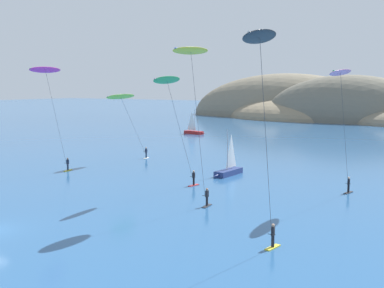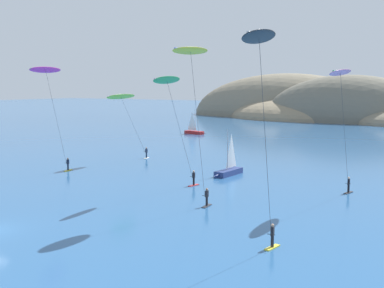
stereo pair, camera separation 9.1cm
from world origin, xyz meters
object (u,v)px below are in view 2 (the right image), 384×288
(kitesurfer_lime, at_px, (123,101))
(sailboat_far, at_px, (195,131))
(kitesurfer_black, at_px, (260,56))
(kitesurfer_pink, at_px, (341,81))
(kitesurfer_green, at_px, (170,91))
(kitesurfer_yellow, at_px, (192,63))
(sailboat_near, at_px, (227,170))
(kitesurfer_magenta, at_px, (48,79))

(kitesurfer_lime, bearing_deg, sailboat_far, 107.73)
(kitesurfer_black, bearing_deg, sailboat_far, 124.10)
(sailboat_far, bearing_deg, kitesurfer_pink, -47.22)
(kitesurfer_green, xyz_separation_m, kitesurfer_yellow, (5.40, -4.52, 2.39))
(sailboat_near, relative_size, kitesurfer_black, 0.42)
(sailboat_near, height_order, kitesurfer_pink, kitesurfer_pink)
(kitesurfer_green, bearing_deg, kitesurfer_black, -40.59)
(sailboat_far, bearing_deg, kitesurfer_magenta, -77.50)
(kitesurfer_green, relative_size, kitesurfer_magenta, 0.90)
(kitesurfer_green, relative_size, kitesurfer_black, 0.85)
(sailboat_near, xyz_separation_m, kitesurfer_lime, (-17.30, 0.84, 8.32))
(kitesurfer_black, xyz_separation_m, kitesurfer_lime, (-32.94, 26.80, -3.81))
(kitesurfer_lime, bearing_deg, kitesurfer_green, -37.77)
(sailboat_near, height_order, kitesurfer_lime, kitesurfer_lime)
(sailboat_near, height_order, kitesurfer_black, kitesurfer_black)
(sailboat_far, height_order, kitesurfer_pink, kitesurfer_pink)
(kitesurfer_green, height_order, kitesurfer_black, kitesurfer_black)
(sailboat_near, relative_size, sailboat_far, 0.99)
(kitesurfer_green, bearing_deg, kitesurfer_magenta, 176.77)
(kitesurfer_pink, distance_m, kitesurfer_black, 18.46)
(kitesurfer_green, distance_m, kitesurfer_magenta, 18.73)
(sailboat_near, distance_m, kitesurfer_pink, 20.37)
(kitesurfer_magenta, bearing_deg, kitesurfer_yellow, -13.05)
(kitesurfer_magenta, bearing_deg, kitesurfer_pink, 6.70)
(kitesurfer_pink, height_order, kitesurfer_green, kitesurfer_pink)
(sailboat_near, distance_m, kitesurfer_lime, 19.21)
(sailboat_near, height_order, kitesurfer_green, kitesurfer_green)
(sailboat_near, height_order, sailboat_far, same)
(kitesurfer_yellow, bearing_deg, kitesurfer_green, 140.05)
(sailboat_far, height_order, kitesurfer_lime, kitesurfer_lime)
(sailboat_near, xyz_separation_m, kitesurfer_pink, (15.52, -7.54, 10.82))
(kitesurfer_green, height_order, kitesurfer_lime, kitesurfer_green)
(kitesurfer_yellow, bearing_deg, kitesurfer_pink, 43.59)
(kitesurfer_pink, bearing_deg, kitesurfer_yellow, -136.41)
(sailboat_near, xyz_separation_m, sailboat_far, (-30.52, 42.23, 0.00))
(kitesurfer_black, relative_size, kitesurfer_lime, 1.43)
(sailboat_far, height_order, kitesurfer_yellow, kitesurfer_yellow)
(kitesurfer_magenta, distance_m, kitesurfer_lime, 12.80)
(kitesurfer_yellow, bearing_deg, sailboat_near, 107.67)
(kitesurfer_magenta, height_order, kitesurfer_lime, kitesurfer_magenta)
(kitesurfer_pink, relative_size, kitesurfer_magenta, 0.94)
(sailboat_near, xyz_separation_m, kitesurfer_green, (0.05, -12.60, 9.91))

